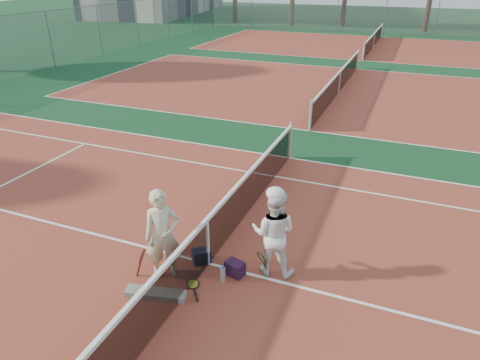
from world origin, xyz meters
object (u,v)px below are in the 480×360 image
object	(u,v)px
player_b	(274,233)
water_bottle	(223,275)
sports_bag_purple	(235,268)
racket_spare	(193,284)
player_a	(162,235)
racket_red	(143,264)
net_main	(208,241)
sports_bag_navy	(201,256)
racket_black_held	(262,265)

from	to	relation	value
player_b	water_bottle	world-z (taller)	player_b
player_b	sports_bag_purple	world-z (taller)	player_b
water_bottle	racket_spare	bearing A→B (deg)	-149.53
player_a	racket_spare	xyz separation A→B (m)	(0.59, -0.07, -0.85)
player_b	racket_red	bearing A→B (deg)	20.10
net_main	player_a	bearing A→B (deg)	-135.80
player_b	water_bottle	xyz separation A→B (m)	(-0.73, -0.63, -0.69)
sports_bag_navy	racket_red	bearing A→B (deg)	-134.77
player_b	sports_bag_purple	xyz separation A→B (m)	(-0.60, -0.36, -0.70)
net_main	sports_bag_navy	world-z (taller)	net_main
racket_spare	player_a	bearing A→B (deg)	44.65
net_main	sports_bag_purple	size ratio (longest dim) A/B	32.50
racket_red	water_bottle	xyz separation A→B (m)	(1.39, 0.41, -0.14)
player_b	racket_red	xyz separation A→B (m)	(-2.12, -1.04, -0.55)
racket_spare	sports_bag_purple	world-z (taller)	sports_bag_purple
racket_red	sports_bag_purple	bearing A→B (deg)	7.91
net_main	sports_bag_navy	distance (m)	0.40
racket_spare	water_bottle	world-z (taller)	water_bottle
racket_red	water_bottle	bearing A→B (deg)	0.26
player_a	racket_red	bearing A→B (deg)	171.37
racket_black_held	net_main	bearing A→B (deg)	-54.26
player_a	sports_bag_navy	world-z (taller)	player_a
net_main	sports_bag_purple	bearing A→B (deg)	-10.08
player_b	water_bottle	bearing A→B (deg)	34.84
racket_black_held	racket_spare	bearing A→B (deg)	-22.95
racket_red	water_bottle	size ratio (longest dim) A/B	1.94
sports_bag_purple	racket_spare	bearing A→B (deg)	-137.50
racket_spare	water_bottle	xyz separation A→B (m)	(0.47, 0.28, 0.14)
net_main	water_bottle	bearing A→B (deg)	-38.53
racket_black_held	sports_bag_navy	distance (m)	1.23
racket_black_held	racket_red	bearing A→B (deg)	-32.46
player_b	sports_bag_navy	world-z (taller)	player_b
player_a	water_bottle	distance (m)	1.29
player_b	player_a	bearing A→B (deg)	18.91
net_main	racket_red	size ratio (longest dim) A/B	18.88
racket_red	racket_black_held	world-z (taller)	racket_red
sports_bag_navy	sports_bag_purple	xyz separation A→B (m)	(0.74, -0.11, 0.00)
net_main	player_b	world-z (taller)	player_b
net_main	player_b	xyz separation A→B (m)	(1.19, 0.25, 0.33)
sports_bag_navy	sports_bag_purple	world-z (taller)	sports_bag_purple
racket_red	water_bottle	distance (m)	1.46
net_main	sports_bag_purple	world-z (taller)	net_main
player_a	racket_black_held	bearing A→B (deg)	-22.08
player_a	sports_bag_purple	size ratio (longest dim) A/B	5.11
sports_bag_navy	water_bottle	size ratio (longest dim) A/B	1.14
sports_bag_purple	sports_bag_navy	bearing A→B (deg)	171.74
racket_black_held	water_bottle	bearing A→B (deg)	-22.90
water_bottle	sports_bag_purple	bearing A→B (deg)	65.09
racket_spare	water_bottle	bearing A→B (deg)	-97.65
racket_black_held	sports_bag_purple	world-z (taller)	racket_black_held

